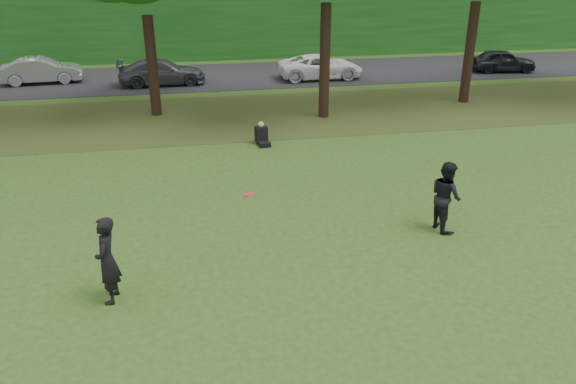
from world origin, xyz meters
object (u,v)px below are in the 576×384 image
object	(u,v)px
frisbee	(248,195)
seated_person	(262,136)
player_right	(446,196)
player_left	(107,260)

from	to	relation	value
frisbee	seated_person	world-z (taller)	frisbee
player_right	seated_person	distance (m)	8.33
frisbee	player_left	bearing A→B (deg)	-164.03
player_left	seated_person	world-z (taller)	player_left
player_right	frisbee	bearing A→B (deg)	93.86
player_left	seated_person	xyz separation A→B (m)	(4.42, 9.22, -0.63)
frisbee	player_right	bearing A→B (deg)	10.12
seated_person	player_right	bearing A→B (deg)	-73.61
player_right	seated_person	world-z (taller)	player_right
player_left	frisbee	bearing A→B (deg)	112.68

